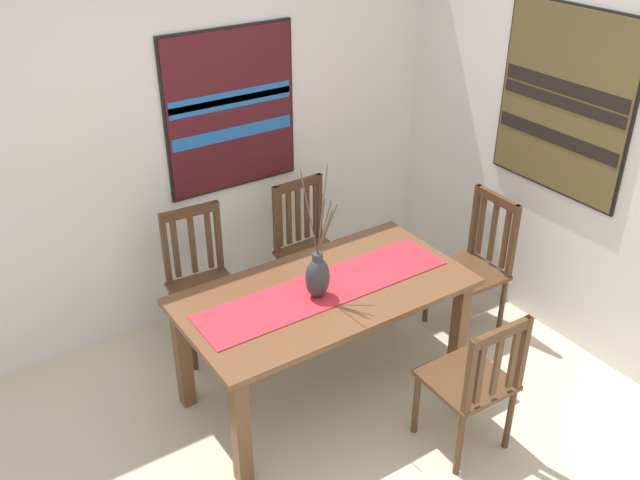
{
  "coord_description": "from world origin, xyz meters",
  "views": [
    {
      "loc": [
        -1.73,
        -2.19,
        2.95
      ],
      "look_at": [
        0.13,
        0.6,
        1.05
      ],
      "focal_mm": 39.52,
      "sensor_mm": 36.0,
      "label": 1
    }
  ],
  "objects_px": {
    "chair_0": "(474,381)",
    "chair_1": "(203,281)",
    "dining_table": "(325,305)",
    "chair_3": "(475,264)",
    "painting_on_side_wall": "(564,102)",
    "chair_2": "(308,246)",
    "painting_on_back_wall": "(231,110)",
    "centerpiece_vase": "(318,275)"
  },
  "relations": [
    {
      "from": "chair_0",
      "to": "painting_on_back_wall",
      "type": "distance_m",
      "value": 2.29
    },
    {
      "from": "dining_table",
      "to": "chair_0",
      "type": "height_order",
      "value": "chair_0"
    },
    {
      "from": "chair_3",
      "to": "painting_on_side_wall",
      "type": "bearing_deg",
      "value": -20.71
    },
    {
      "from": "chair_1",
      "to": "painting_on_back_wall",
      "type": "xyz_separation_m",
      "value": [
        0.47,
        0.38,
        0.95
      ]
    },
    {
      "from": "dining_table",
      "to": "chair_3",
      "type": "relative_size",
      "value": 1.73
    },
    {
      "from": "centerpiece_vase",
      "to": "painting_on_back_wall",
      "type": "bearing_deg",
      "value": 82.87
    },
    {
      "from": "dining_table",
      "to": "painting_on_back_wall",
      "type": "bearing_deg",
      "value": 86.11
    },
    {
      "from": "chair_3",
      "to": "painting_on_back_wall",
      "type": "relative_size",
      "value": 0.9
    },
    {
      "from": "chair_2",
      "to": "chair_3",
      "type": "height_order",
      "value": "chair_3"
    },
    {
      "from": "dining_table",
      "to": "chair_3",
      "type": "height_order",
      "value": "chair_3"
    },
    {
      "from": "dining_table",
      "to": "chair_3",
      "type": "bearing_deg",
      "value": 0.26
    },
    {
      "from": "centerpiece_vase",
      "to": "painting_on_back_wall",
      "type": "height_order",
      "value": "painting_on_back_wall"
    },
    {
      "from": "chair_1",
      "to": "painting_on_side_wall",
      "type": "xyz_separation_m",
      "value": [
        2.03,
        -0.99,
        1.1
      ]
    },
    {
      "from": "chair_2",
      "to": "chair_3",
      "type": "relative_size",
      "value": 0.98
    },
    {
      "from": "chair_3",
      "to": "chair_2",
      "type": "bearing_deg",
      "value": 134.24
    },
    {
      "from": "chair_1",
      "to": "chair_0",
      "type": "bearing_deg",
      "value": -64.86
    },
    {
      "from": "dining_table",
      "to": "painting_on_back_wall",
      "type": "distance_m",
      "value": 1.47
    },
    {
      "from": "centerpiece_vase",
      "to": "chair_3",
      "type": "height_order",
      "value": "centerpiece_vase"
    },
    {
      "from": "chair_0",
      "to": "chair_3",
      "type": "relative_size",
      "value": 0.93
    },
    {
      "from": "centerpiece_vase",
      "to": "painting_on_side_wall",
      "type": "relative_size",
      "value": 0.65
    },
    {
      "from": "chair_1",
      "to": "painting_on_side_wall",
      "type": "height_order",
      "value": "painting_on_side_wall"
    },
    {
      "from": "chair_3",
      "to": "painting_on_side_wall",
      "type": "relative_size",
      "value": 0.84
    },
    {
      "from": "painting_on_back_wall",
      "to": "chair_2",
      "type": "bearing_deg",
      "value": -49.6
    },
    {
      "from": "chair_0",
      "to": "painting_on_side_wall",
      "type": "distance_m",
      "value": 1.8
    },
    {
      "from": "chair_2",
      "to": "painting_on_back_wall",
      "type": "distance_m",
      "value": 1.07
    },
    {
      "from": "chair_2",
      "to": "painting_on_side_wall",
      "type": "bearing_deg",
      "value": -38.73
    },
    {
      "from": "dining_table",
      "to": "chair_0",
      "type": "bearing_deg",
      "value": -64.39
    },
    {
      "from": "chair_1",
      "to": "dining_table",
      "type": "bearing_deg",
      "value": -65.34
    },
    {
      "from": "painting_on_side_wall",
      "to": "chair_3",
      "type": "bearing_deg",
      "value": 159.29
    },
    {
      "from": "dining_table",
      "to": "chair_1",
      "type": "distance_m",
      "value": 0.94
    },
    {
      "from": "chair_0",
      "to": "chair_1",
      "type": "distance_m",
      "value": 1.84
    },
    {
      "from": "chair_3",
      "to": "painting_on_side_wall",
      "type": "height_order",
      "value": "painting_on_side_wall"
    },
    {
      "from": "chair_2",
      "to": "painting_on_back_wall",
      "type": "bearing_deg",
      "value": 130.4
    },
    {
      "from": "dining_table",
      "to": "centerpiece_vase",
      "type": "bearing_deg",
      "value": -151.81
    },
    {
      "from": "painting_on_back_wall",
      "to": "painting_on_side_wall",
      "type": "relative_size",
      "value": 0.94
    },
    {
      "from": "dining_table",
      "to": "painting_on_back_wall",
      "type": "relative_size",
      "value": 1.55
    },
    {
      "from": "painting_on_back_wall",
      "to": "centerpiece_vase",
      "type": "bearing_deg",
      "value": -97.13
    },
    {
      "from": "chair_0",
      "to": "painting_on_back_wall",
      "type": "height_order",
      "value": "painting_on_back_wall"
    },
    {
      "from": "dining_table",
      "to": "painting_on_back_wall",
      "type": "height_order",
      "value": "painting_on_back_wall"
    },
    {
      "from": "chair_2",
      "to": "painting_on_side_wall",
      "type": "height_order",
      "value": "painting_on_side_wall"
    },
    {
      "from": "chair_2",
      "to": "painting_on_back_wall",
      "type": "height_order",
      "value": "painting_on_back_wall"
    },
    {
      "from": "dining_table",
      "to": "chair_1",
      "type": "height_order",
      "value": "chair_1"
    }
  ]
}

